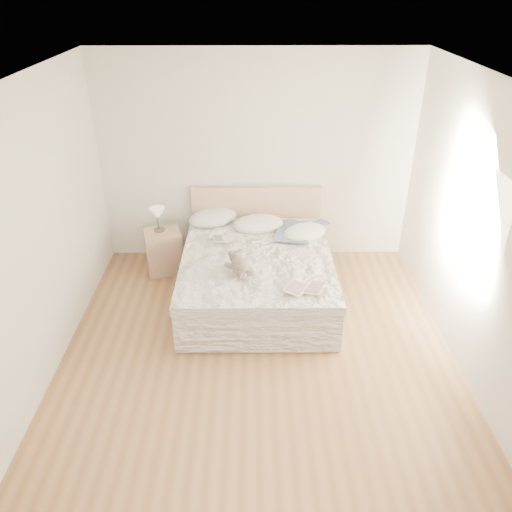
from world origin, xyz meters
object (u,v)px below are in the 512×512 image
(table_lamp, at_px, (158,214))
(teddy_bear, at_px, (240,271))
(photo_book, at_px, (224,239))
(nightstand, at_px, (164,251))
(childrens_book, at_px, (306,288))
(bed, at_px, (257,273))

(table_lamp, relative_size, teddy_bear, 0.91)
(table_lamp, distance_m, photo_book, 0.94)
(nightstand, relative_size, table_lamp, 1.79)
(nightstand, bearing_deg, teddy_bear, -47.57)
(photo_book, relative_size, childrens_book, 0.72)
(bed, xyz_separation_m, photo_book, (-0.40, 0.25, 0.32))
(table_lamp, distance_m, teddy_bear, 1.57)
(nightstand, relative_size, teddy_bear, 1.63)
(bed, xyz_separation_m, nightstand, (-1.20, 0.60, -0.03))
(childrens_book, bearing_deg, table_lamp, 165.35)
(photo_book, distance_m, childrens_book, 1.40)
(childrens_book, relative_size, teddy_bear, 1.13)
(childrens_book, bearing_deg, bed, 146.13)
(nightstand, relative_size, childrens_book, 1.44)
(teddy_bear, bearing_deg, table_lamp, 108.62)
(nightstand, distance_m, teddy_bear, 1.56)
(photo_book, height_order, childrens_book, childrens_book)
(bed, bearing_deg, childrens_book, -59.55)
(bed, distance_m, photo_book, 0.57)
(nightstand, xyz_separation_m, teddy_bear, (1.02, -1.12, 0.37))
(photo_book, relative_size, teddy_bear, 0.81)
(nightstand, bearing_deg, childrens_book, -40.22)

